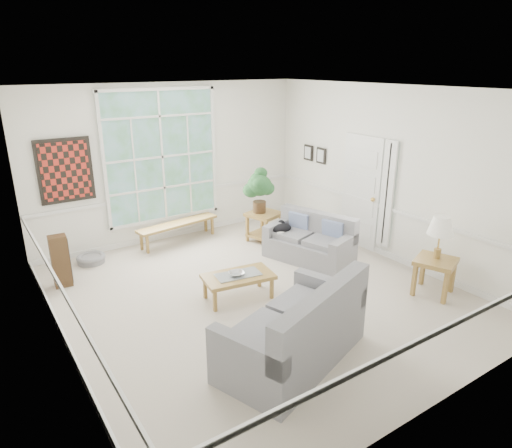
{
  "coord_description": "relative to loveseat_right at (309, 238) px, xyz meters",
  "views": [
    {
      "loc": [
        -3.46,
        -5.14,
        3.32
      ],
      "look_at": [
        0.1,
        0.2,
        1.05
      ],
      "focal_mm": 32.0,
      "sensor_mm": 36.0,
      "label": 1
    }
  ],
  "objects": [
    {
      "name": "pet_bed",
      "position": [
        -3.27,
        2.03,
        -0.34
      ],
      "size": [
        0.57,
        0.57,
        0.14
      ],
      "primitive_type": "cylinder",
      "rotation": [
        0.0,
        0.0,
        0.19
      ],
      "color": "slate",
      "rests_on": "floor"
    },
    {
      "name": "end_table",
      "position": [
        -0.14,
        1.2,
        -0.12
      ],
      "size": [
        0.73,
        0.73,
        0.58
      ],
      "primitive_type": "cube",
      "rotation": [
        0.0,
        0.0,
        0.3
      ],
      "color": "olive",
      "rests_on": "floor"
    },
    {
      "name": "entry_door",
      "position": [
        1.24,
        0.04,
        0.64
      ],
      "size": [
        0.08,
        0.9,
        2.1
      ],
      "primitive_type": "cube",
      "color": "white",
      "rests_on": "floor"
    },
    {
      "name": "loveseat_front",
      "position": [
        -2.03,
        -2.12,
        0.1
      ],
      "size": [
        2.1,
        1.54,
        1.02
      ],
      "primitive_type": "cube",
      "rotation": [
        0.0,
        0.0,
        0.34
      ],
      "color": "slate",
      "rests_on": "floor"
    },
    {
      "name": "wall_frame_far",
      "position": [
        1.24,
        1.59,
        1.14
      ],
      "size": [
        0.04,
        0.26,
        0.32
      ],
      "primitive_type": "cube",
      "color": "black",
      "rests_on": "wall_right"
    },
    {
      "name": "wall_right",
      "position": [
        1.28,
        -0.56,
        1.09
      ],
      "size": [
        0.02,
        6.0,
        3.0
      ],
      "primitive_type": "cube",
      "color": "white",
      "rests_on": "ground"
    },
    {
      "name": "floor",
      "position": [
        -1.47,
        -0.56,
        -0.41
      ],
      "size": [
        5.5,
        6.0,
        0.01
      ],
      "primitive_type": "cube",
      "color": "#B9AD9E",
      "rests_on": "ground"
    },
    {
      "name": "cat",
      "position": [
        -0.25,
        0.48,
        0.1
      ],
      "size": [
        0.41,
        0.31,
        0.18
      ],
      "primitive_type": "ellipsoid",
      "rotation": [
        0.0,
        0.0,
        0.1
      ],
      "color": "black",
      "rests_on": "loveseat_right"
    },
    {
      "name": "loveseat_right",
      "position": [
        0.0,
        0.0,
        0.0
      ],
      "size": [
        1.21,
        1.68,
        0.82
      ],
      "primitive_type": "cube",
      "rotation": [
        0.0,
        0.0,
        0.32
      ],
      "color": "slate",
      "rests_on": "floor"
    },
    {
      "name": "side_table",
      "position": [
        0.74,
        -2.03,
        -0.12
      ],
      "size": [
        0.72,
        0.72,
        0.57
      ],
      "primitive_type": "cube",
      "rotation": [
        0.0,
        0.0,
        0.38
      ],
      "color": "olive",
      "rests_on": "floor"
    },
    {
      "name": "coffee_table",
      "position": [
        -1.79,
        -0.51,
        -0.22
      ],
      "size": [
        1.1,
        0.71,
        0.38
      ],
      "primitive_type": "cube",
      "rotation": [
        0.0,
        0.0,
        -0.15
      ],
      "color": "olive",
      "rests_on": "floor"
    },
    {
      "name": "window_back",
      "position": [
        -1.67,
        2.4,
        1.24
      ],
      "size": [
        2.3,
        0.08,
        2.4
      ],
      "primitive_type": "cube",
      "color": "white",
      "rests_on": "wall_back"
    },
    {
      "name": "wall_front",
      "position": [
        -1.47,
        -3.56,
        1.09
      ],
      "size": [
        5.5,
        0.02,
        3.0
      ],
      "primitive_type": "cube",
      "color": "white",
      "rests_on": "ground"
    },
    {
      "name": "pewter_bowl",
      "position": [
        -1.82,
        -0.52,
        0.01
      ],
      "size": [
        0.31,
        0.31,
        0.07
      ],
      "primitive_type": "imported",
      "rotation": [
        0.0,
        0.0,
        -0.13
      ],
      "color": "#A1A2A7",
      "rests_on": "coffee_table"
    },
    {
      "name": "wall_art",
      "position": [
        -3.42,
        2.39,
        1.19
      ],
      "size": [
        0.9,
        0.06,
        1.1
      ],
      "primitive_type": "cube",
      "color": "maroon",
      "rests_on": "wall_back"
    },
    {
      "name": "table_lamp",
      "position": [
        0.8,
        -1.99,
        0.48
      ],
      "size": [
        0.52,
        0.52,
        0.65
      ],
      "primitive_type": null,
      "rotation": [
        0.0,
        0.0,
        0.57
      ],
      "color": "white",
      "rests_on": "side_table"
    },
    {
      "name": "wall_left",
      "position": [
        -4.22,
        -0.56,
        1.09
      ],
      "size": [
        0.02,
        6.0,
        3.0
      ],
      "primitive_type": "cube",
      "color": "white",
      "rests_on": "ground"
    },
    {
      "name": "window_bench",
      "position": [
        -1.57,
        2.09,
        -0.21
      ],
      "size": [
        1.71,
        0.58,
        0.39
      ],
      "primitive_type": "cube",
      "rotation": [
        0.0,
        0.0,
        0.15
      ],
      "color": "olive",
      "rests_on": "floor"
    },
    {
      "name": "wall_back",
      "position": [
        -1.47,
        2.44,
        1.09
      ],
      "size": [
        5.5,
        0.02,
        3.0
      ],
      "primitive_type": "cube",
      "color": "white",
      "rests_on": "ground"
    },
    {
      "name": "door_sidelight",
      "position": [
        1.24,
        -0.59,
        0.74
      ],
      "size": [
        0.08,
        0.26,
        1.9
      ],
      "primitive_type": "cube",
      "color": "white",
      "rests_on": "wall_right"
    },
    {
      "name": "houseplant",
      "position": [
        -0.2,
        1.28,
        0.61
      ],
      "size": [
        0.7,
        0.7,
        0.88
      ],
      "primitive_type": null,
      "rotation": [
        0.0,
        0.0,
        0.55
      ],
      "color": "#245529",
      "rests_on": "end_table"
    },
    {
      "name": "ceiling",
      "position": [
        -1.47,
        -0.56,
        2.59
      ],
      "size": [
        5.5,
        6.0,
        0.02
      ],
      "primitive_type": "cube",
      "color": "white",
      "rests_on": "ground"
    },
    {
      "name": "wall_frame_near",
      "position": [
        1.24,
        1.19,
        1.14
      ],
      "size": [
        0.04,
        0.26,
        0.32
      ],
      "primitive_type": "cube",
      "color": "black",
      "rests_on": "wall_right"
    },
    {
      "name": "floor_speaker",
      "position": [
        -3.87,
        1.37,
        0.01
      ],
      "size": [
        0.27,
        0.22,
        0.84
      ],
      "primitive_type": "cube",
      "rotation": [
        0.0,
        0.0,
        -0.07
      ],
      "color": "#3D2816",
      "rests_on": "floor"
    }
  ]
}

